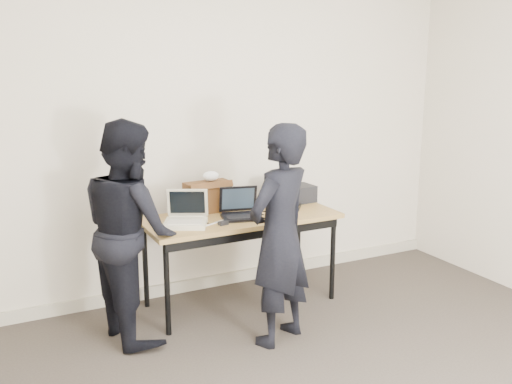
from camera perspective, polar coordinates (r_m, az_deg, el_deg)
room at (r=2.70m, az=13.44°, el=1.20°), size 4.60×4.60×2.80m
desk at (r=4.41m, az=-1.52°, el=-3.13°), size 1.51×0.66×0.72m
laptop_beige at (r=4.18m, az=-7.01°, el=-2.60°), size 0.40×0.40×0.24m
laptop_center at (r=4.35m, az=-1.58°, el=-1.85°), size 0.35×0.34×0.23m
laptop_right at (r=4.71m, az=2.41°, el=-0.71°), size 0.41×0.41×0.22m
leather_satchel at (r=4.49m, az=-4.83°, el=-0.40°), size 0.37×0.20×0.25m
tissue at (r=4.47m, az=-4.54°, el=1.60°), size 0.14×0.11×0.08m
equipment_box at (r=4.82m, az=4.30°, el=-0.16°), size 0.26×0.22×0.14m
power_brick at (r=4.15m, az=-3.29°, el=-3.13°), size 0.08×0.05×0.03m
cables at (r=4.41m, az=-0.97°, el=-2.28°), size 1.16×0.42×0.01m
person_typist at (r=3.80m, az=2.37°, el=-4.38°), size 0.65×0.55×1.50m
person_observer at (r=3.98m, az=-12.46°, el=-3.74°), size 0.66×0.81×1.52m
baseboard at (r=4.94m, az=-4.36°, el=-8.85°), size 4.50×0.03×0.10m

